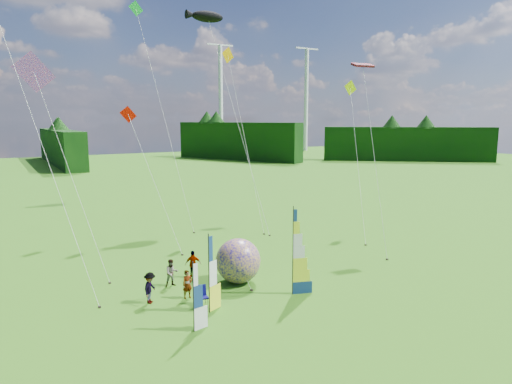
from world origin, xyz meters
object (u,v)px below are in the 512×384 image
feather_banner_main (293,252)px  side_banner_left (209,275)px  kite_whale (235,105)px  camp_chair (202,296)px  spectator_a (187,284)px  spectator_b (172,273)px  spectator_d (193,264)px  side_banner_far (193,298)px  spectator_c (150,288)px  bol_inflatable (238,261)px

feather_banner_main → side_banner_left: bearing=-163.6°
kite_whale → camp_chair: bearing=-135.7°
feather_banner_main → camp_chair: size_ratio=4.55×
spectator_a → spectator_b: bearing=89.8°
spectator_d → kite_whale: (9.70, 12.77, 9.92)m
side_banner_far → spectator_c: size_ratio=1.93×
side_banner_far → spectator_b: 6.08m
side_banner_left → kite_whale: 22.79m
spectator_a → spectator_d: 3.28m
camp_chair → side_banner_far: bearing=-113.9°
spectator_a → spectator_b: size_ratio=0.98×
bol_inflatable → kite_whale: 19.30m
side_banner_far → kite_whale: bearing=46.7°
feather_banner_main → bol_inflatable: size_ratio=1.81×
bol_inflatable → camp_chair: (-3.19, -2.05, -0.79)m
feather_banner_main → bol_inflatable: (-1.66, 3.14, -1.06)m
side_banner_left → spectator_a: side_banner_left is taller
spectator_d → spectator_a: bearing=84.5°
side_banner_far → spectator_a: size_ratio=2.06×
spectator_a → spectator_d: size_ratio=0.94×
spectator_a → spectator_c: (-1.92, 0.38, 0.05)m
side_banner_far → spectator_c: (-0.69, 4.16, -0.76)m
bol_inflatable → spectator_b: (-3.55, 1.42, -0.53)m
side_banner_far → camp_chair: 3.06m
feather_banner_main → side_banner_far: (-6.34, -1.37, -0.79)m
side_banner_left → bol_inflatable: size_ratio=1.47×
kite_whale → spectator_c: bearing=-143.5°
spectator_a → side_banner_left: bearing=-86.7°
side_banner_left → kite_whale: kite_whale is taller
spectator_a → spectator_d: spectator_d is taller
spectator_b → spectator_a: bearing=-82.4°
spectator_a → kite_whale: (11.24, 15.67, 9.97)m
feather_banner_main → spectator_c: size_ratio=2.89×
bol_inflatable → spectator_c: (-5.37, -0.35, -0.49)m
spectator_c → kite_whale: kite_whale is taller
spectator_a → spectator_c: size_ratio=0.94×
side_banner_far → camp_chair: bearing=48.0°
spectator_a → spectator_b: spectator_b is taller
feather_banner_main → spectator_b: bearing=157.1°
side_banner_left → spectator_c: (-2.16, 2.63, -1.11)m
bol_inflatable → spectator_d: (-1.92, 2.16, -0.49)m
camp_chair → spectator_b: bearing=103.3°
side_banner_left → spectator_b: 4.55m
spectator_a → spectator_c: bearing=166.0°
camp_chair → spectator_c: bearing=149.4°
bol_inflatable → camp_chair: bol_inflatable is taller
spectator_b → camp_chair: size_ratio=1.51×
side_banner_far → feather_banner_main: bearing=1.5°
spectator_c → spectator_d: 4.27m
spectator_a → spectator_c: spectator_c is taller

